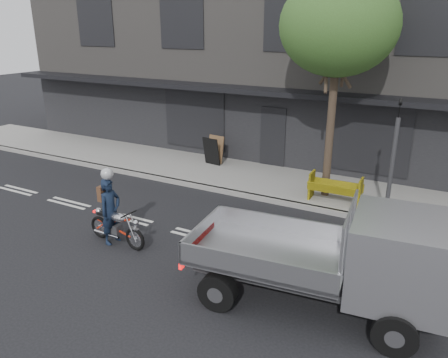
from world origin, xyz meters
The scene contains 11 objects.
ground centered at (0.00, 0.00, 0.00)m, with size 80.00×80.00×0.00m, color black.
sidewalk centered at (0.00, 4.70, 0.07)m, with size 32.00×3.20×0.15m, color gray.
kerb centered at (0.00, 3.10, 0.07)m, with size 32.00×0.20×0.15m, color gray.
building_main centered at (0.00, 11.30, 4.00)m, with size 26.00×10.00×8.00m, color slate.
street_tree centered at (2.20, 4.20, 5.28)m, with size 3.40×3.40×6.74m.
traffic_light_pole centered at (4.20, 3.35, 1.65)m, with size 0.12×0.12×3.50m.
motorcycle centered at (-1.64, -1.32, 0.49)m, with size 1.87×0.54×0.96m.
rider centered at (-1.79, -1.32, 0.86)m, with size 0.63×0.41×1.73m, color #121C31.
flatbed_ute centered at (4.62, -1.35, 1.28)m, with size 5.00×2.44×2.24m.
construction_barrier centered at (2.62, 3.50, 0.60)m, with size 1.60×0.64×0.90m, color yellow, non-canonical shape.
sandwich_board centered at (-2.58, 5.18, 0.69)m, with size 0.69×0.46×1.09m, color black, non-canonical shape.
Camera 1 is at (5.54, -8.87, 5.33)m, focal length 35.00 mm.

